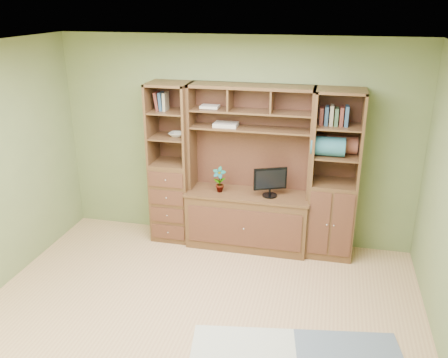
% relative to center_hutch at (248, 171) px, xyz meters
% --- Properties ---
extents(room, '(4.60, 4.10, 2.64)m').
position_rel_center_hutch_xyz_m(room, '(-0.22, -1.73, 0.28)').
color(room, tan).
rests_on(room, ground).
extents(center_hutch, '(1.54, 0.53, 2.05)m').
position_rel_center_hutch_xyz_m(center_hutch, '(0.00, 0.00, 0.00)').
color(center_hutch, '#51331C').
rests_on(center_hutch, ground).
extents(left_tower, '(0.50, 0.45, 2.05)m').
position_rel_center_hutch_xyz_m(left_tower, '(-1.00, 0.04, 0.00)').
color(left_tower, '#51331C').
rests_on(left_tower, ground).
extents(right_tower, '(0.55, 0.45, 2.05)m').
position_rel_center_hutch_xyz_m(right_tower, '(1.02, 0.04, 0.00)').
color(right_tower, '#51331C').
rests_on(right_tower, ground).
extents(monitor, '(0.45, 0.33, 0.50)m').
position_rel_center_hutch_xyz_m(monitor, '(0.28, -0.03, -0.04)').
color(monitor, black).
rests_on(monitor, center_hutch).
extents(orchid, '(0.17, 0.11, 0.32)m').
position_rel_center_hutch_xyz_m(orchid, '(-0.36, -0.03, -0.14)').
color(orchid, brown).
rests_on(orchid, center_hutch).
extents(magazines, '(0.29, 0.21, 0.04)m').
position_rel_center_hutch_xyz_m(magazines, '(-0.30, 0.09, 0.54)').
color(magazines, '#BBAD9F').
rests_on(magazines, center_hutch).
extents(bowl, '(0.19, 0.19, 0.05)m').
position_rel_center_hutch_xyz_m(bowl, '(-0.91, 0.04, 0.39)').
color(bowl, beige).
rests_on(bowl, left_tower).
extents(blanket_teal, '(0.38, 0.22, 0.22)m').
position_rel_center_hutch_xyz_m(blanket_teal, '(0.92, -0.01, 0.38)').
color(blanket_teal, '#275C67').
rests_on(blanket_teal, right_tower).
extents(blanket_red, '(0.36, 0.20, 0.20)m').
position_rel_center_hutch_xyz_m(blanket_red, '(1.08, 0.12, 0.36)').
color(blanket_red, brown).
rests_on(blanket_red, right_tower).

